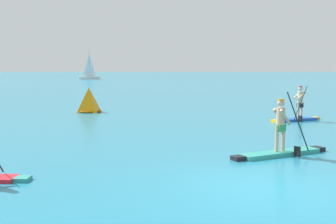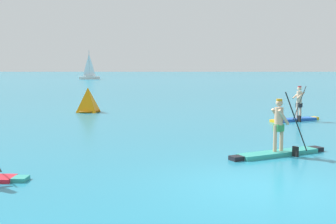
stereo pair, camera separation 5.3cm
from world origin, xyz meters
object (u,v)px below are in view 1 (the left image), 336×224
paddleboarder_mid_center (280,144)px  paddleboarder_far_right (296,113)px  race_marker_buoy (88,101)px  sailboat_left_horizon (89,75)px

paddleboarder_mid_center → paddleboarder_far_right: bearing=43.2°
paddleboarder_far_right → race_marker_buoy: 11.94m
paddleboarder_far_right → sailboat_left_horizon: sailboat_left_horizon is taller
paddleboarder_mid_center → sailboat_left_horizon: sailboat_left_horizon is taller
paddleboarder_far_right → race_marker_buoy: paddleboarder_far_right is taller
paddleboarder_far_right → sailboat_left_horizon: size_ratio=0.45×
race_marker_buoy → sailboat_left_horizon: sailboat_left_horizon is taller
paddleboarder_mid_center → race_marker_buoy: (-8.17, 12.45, 0.32)m
paddleboarder_far_right → race_marker_buoy: (-11.20, 4.11, 0.30)m
paddleboarder_mid_center → race_marker_buoy: bearing=96.5°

